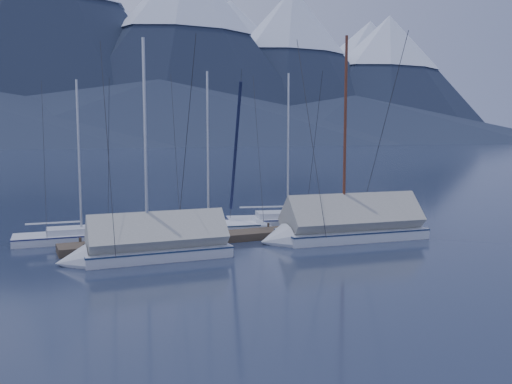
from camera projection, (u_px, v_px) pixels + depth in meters
ground at (275, 245)px, 24.17m from camera, size 1000.00×1000.00×0.00m
mountain_range at (25, 52)px, 353.84m from camera, size 877.00×584.00×150.50m
dock at (256, 235)px, 25.96m from camera, size 18.00×1.50×0.54m
mooring_posts at (246, 231)px, 25.73m from camera, size 15.12×1.52×0.35m
sailboat_open_left at (91, 237)px, 25.30m from camera, size 6.26×2.64×8.13m
sailboat_open_mid at (218, 228)px, 27.59m from camera, size 6.90×3.19×8.83m
sailboat_open_right at (296, 222)px, 29.74m from camera, size 7.06×3.61×8.99m
sailboat_covered_near at (340, 229)px, 25.43m from camera, size 8.26×3.59×10.44m
sailboat_covered_far at (144, 248)px, 21.43m from camera, size 6.84×2.87×9.47m
person at (291, 211)px, 26.68m from camera, size 0.47×0.64×1.63m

